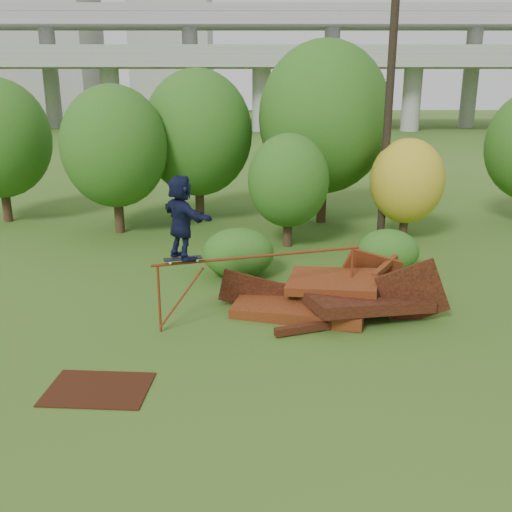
{
  "coord_description": "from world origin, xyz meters",
  "views": [
    {
      "loc": [
        -0.83,
        -10.7,
        5.43
      ],
      "look_at": [
        -0.8,
        2.0,
        1.6
      ],
      "focal_mm": 40.0,
      "sensor_mm": 36.0,
      "label": 1
    }
  ],
  "objects_px": {
    "scrap_pile": "(332,297)",
    "utility_pole": "(389,108)",
    "skater": "(181,217)",
    "flat_plate": "(98,389)"
  },
  "relations": [
    {
      "from": "scrap_pile",
      "to": "utility_pole",
      "type": "distance_m",
      "value": 8.77
    },
    {
      "from": "skater",
      "to": "flat_plate",
      "type": "height_order",
      "value": "skater"
    },
    {
      "from": "flat_plate",
      "to": "utility_pole",
      "type": "relative_size",
      "value": 0.2
    },
    {
      "from": "scrap_pile",
      "to": "utility_pole",
      "type": "bearing_deg",
      "value": 69.08
    },
    {
      "from": "skater",
      "to": "utility_pole",
      "type": "relative_size",
      "value": 0.2
    },
    {
      "from": "skater",
      "to": "scrap_pile",
      "type": "bearing_deg",
      "value": -112.23
    },
    {
      "from": "scrap_pile",
      "to": "utility_pole",
      "type": "relative_size",
      "value": 0.62
    },
    {
      "from": "scrap_pile",
      "to": "utility_pole",
      "type": "height_order",
      "value": "utility_pole"
    },
    {
      "from": "skater",
      "to": "flat_plate",
      "type": "relative_size",
      "value": 1.0
    },
    {
      "from": "flat_plate",
      "to": "utility_pole",
      "type": "bearing_deg",
      "value": 55.39
    }
  ]
}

